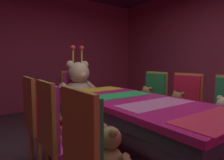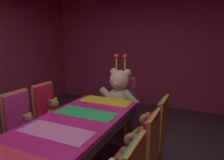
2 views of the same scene
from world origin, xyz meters
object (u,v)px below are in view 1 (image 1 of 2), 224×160
object	(u,v)px
chair_right_1	(184,103)
teddy_right_1	(177,105)
chair_right_2	(153,97)
throne_chair	(75,93)
teddy_right_2	(146,98)
teddy_left_1	(72,128)
chair_left_2	(37,114)
teddy_right_0	(224,114)
teddy_left_0	(111,151)
banquet_table	(136,107)
teddy_left_2	(52,112)
chair_left_1	(56,128)
king_teddy_bear	(79,85)
chair_left_0	(91,154)

from	to	relation	value
chair_right_1	teddy_right_1	size ratio (longest dim) A/B	3.09
chair_right_2	throne_chair	xyz separation A→B (m)	(-0.84, 1.02, 0.00)
teddy_right_1	teddy_right_2	bearing A→B (deg)	-89.18
teddy_left_1	teddy_right_1	world-z (taller)	teddy_right_1
chair_left_2	teddy_right_0	distance (m)	1.94
teddy_left_0	teddy_right_0	distance (m)	1.41
banquet_table	chair_right_2	world-z (taller)	chair_right_2
chair_left_2	teddy_right_2	world-z (taller)	chair_left_2
banquet_table	throne_chair	distance (m)	1.54
teddy_left_1	teddy_left_2	size ratio (longest dim) A/B	0.83
banquet_table	chair_left_1	world-z (taller)	chair_left_1
teddy_left_0	king_teddy_bear	size ratio (longest dim) A/B	0.32
chair_right_2	king_teddy_bear	size ratio (longest dim) A/B	1.04
teddy_left_0	king_teddy_bear	distance (m)	2.03
chair_left_2	chair_left_0	bearing A→B (deg)	-88.27
chair_left_0	teddy_left_2	distance (m)	1.08
teddy_right_2	throne_chair	distance (m)	1.23
throne_chair	king_teddy_bear	world-z (taller)	king_teddy_bear
chair_left_2	teddy_right_1	bearing A→B (deg)	-19.36
teddy_left_1	chair_right_1	world-z (taller)	chair_right_1
teddy_right_0	chair_right_1	bearing A→B (deg)	-103.97
throne_chair	teddy_left_0	bearing A→B (deg)	-18.53
chair_left_1	teddy_right_1	size ratio (longest dim) A/B	3.09
chair_left_0	teddy_right_0	distance (m)	1.55
chair_left_1	teddy_right_2	xyz separation A→B (m)	(1.56, 0.51, -0.01)
banquet_table	chair_right_2	distance (m)	1.00
chair_left_0	throne_chair	distance (m)	2.24
teddy_right_0	chair_right_1	world-z (taller)	chair_right_1
chair_left_2	king_teddy_bear	distance (m)	1.21
chair_left_1	chair_right_1	size ratio (longest dim) A/B	1.00
banquet_table	teddy_left_0	xyz separation A→B (m)	(-0.70, -0.53, -0.07)
teddy_left_2	king_teddy_bear	world-z (taller)	king_teddy_bear
chair_left_1	banquet_table	bearing A→B (deg)	-1.41
chair_left_2	teddy_left_0	bearing A→B (deg)	-80.70
chair_right_1	throne_chair	distance (m)	1.77
teddy_left_1	teddy_right_2	xyz separation A→B (m)	(1.41, 0.51, 0.02)
banquet_table	teddy_right_1	xyz separation A→B (m)	(0.71, -0.01, -0.06)
king_teddy_bear	teddy_left_2	bearing A→B (deg)	-41.25
teddy_left_2	chair_right_2	world-z (taller)	chair_right_2
teddy_left_2	teddy_right_0	bearing A→B (deg)	-37.89
teddy_left_0	teddy_left_1	bearing A→B (deg)	91.96
teddy_right_0	teddy_right_1	distance (m)	0.56
teddy_left_0	chair_right_2	xyz separation A→B (m)	(1.54, 1.06, 0.02)
throne_chair	king_teddy_bear	size ratio (longest dim) A/B	1.04
throne_chair	chair_left_1	bearing A→B (deg)	-29.36
teddy_right_1	teddy_right_0	bearing A→B (deg)	90.47
teddy_right_2	teddy_left_2	bearing A→B (deg)	-0.64
chair_left_1	chair_left_2	size ratio (longest dim) A/B	1.00
teddy_right_0	chair_right_2	distance (m)	1.11
teddy_left_0	teddy_right_2	bearing A→B (deg)	37.21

